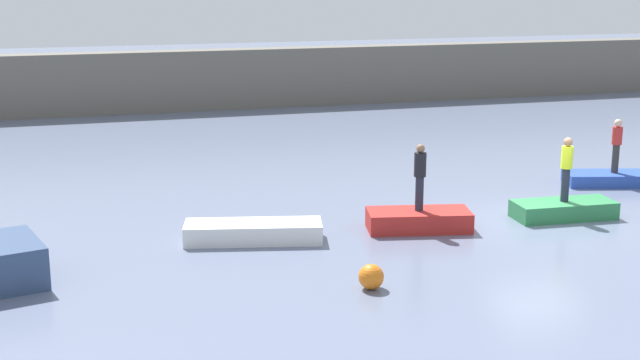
{
  "coord_description": "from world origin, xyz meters",
  "views": [
    {
      "loc": [
        -12.27,
        -20.57,
        6.83
      ],
      "look_at": [
        -5.53,
        2.54,
        0.99
      ],
      "focal_mm": 49.4,
      "sensor_mm": 36.0,
      "label": 1
    }
  ],
  "objects_px": {
    "person_dark_shirt": "(420,174)",
    "rowboat_white": "(253,232)",
    "mooring_buoy": "(371,277)",
    "rowboat_blue": "(614,178)",
    "rowboat_green": "(564,210)",
    "person_red_shirt": "(617,143)",
    "person_hiviz_shirt": "(567,166)",
    "rowboat_red": "(419,220)"
  },
  "relations": [
    {
      "from": "rowboat_red",
      "to": "person_hiviz_shirt",
      "type": "relative_size",
      "value": 1.51
    },
    {
      "from": "mooring_buoy",
      "to": "rowboat_green",
      "type": "bearing_deg",
      "value": 28.17
    },
    {
      "from": "person_hiviz_shirt",
      "to": "mooring_buoy",
      "type": "bearing_deg",
      "value": -151.83
    },
    {
      "from": "rowboat_white",
      "to": "rowboat_green",
      "type": "bearing_deg",
      "value": 10.66
    },
    {
      "from": "rowboat_blue",
      "to": "person_red_shirt",
      "type": "relative_size",
      "value": 1.78
    },
    {
      "from": "rowboat_blue",
      "to": "person_hiviz_shirt",
      "type": "distance_m",
      "value": 4.9
    },
    {
      "from": "rowboat_red",
      "to": "mooring_buoy",
      "type": "height_order",
      "value": "mooring_buoy"
    },
    {
      "from": "person_hiviz_shirt",
      "to": "mooring_buoy",
      "type": "xyz_separation_m",
      "value": [
        -7.03,
        -3.76,
        -1.22
      ]
    },
    {
      "from": "rowboat_red",
      "to": "rowboat_white",
      "type": "bearing_deg",
      "value": -171.39
    },
    {
      "from": "rowboat_white",
      "to": "person_hiviz_shirt",
      "type": "relative_size",
      "value": 1.93
    },
    {
      "from": "rowboat_green",
      "to": "person_red_shirt",
      "type": "bearing_deg",
      "value": 42.54
    },
    {
      "from": "rowboat_red",
      "to": "person_dark_shirt",
      "type": "xyz_separation_m",
      "value": [
        -0.0,
        0.0,
        1.27
      ]
    },
    {
      "from": "person_red_shirt",
      "to": "person_dark_shirt",
      "type": "bearing_deg",
      "value": -159.96
    },
    {
      "from": "rowboat_blue",
      "to": "person_red_shirt",
      "type": "bearing_deg",
      "value": 0.0
    },
    {
      "from": "rowboat_white",
      "to": "rowboat_red",
      "type": "xyz_separation_m",
      "value": [
        4.45,
        -0.24,
        0.02
      ]
    },
    {
      "from": "rowboat_blue",
      "to": "person_hiviz_shirt",
      "type": "relative_size",
      "value": 1.71
    },
    {
      "from": "rowboat_red",
      "to": "person_red_shirt",
      "type": "xyz_separation_m",
      "value": [
        7.98,
        2.91,
        1.11
      ]
    },
    {
      "from": "rowboat_white",
      "to": "person_red_shirt",
      "type": "height_order",
      "value": "person_red_shirt"
    },
    {
      "from": "rowboat_red",
      "to": "person_dark_shirt",
      "type": "height_order",
      "value": "person_dark_shirt"
    },
    {
      "from": "person_dark_shirt",
      "to": "rowboat_red",
      "type": "bearing_deg",
      "value": 0.0
    },
    {
      "from": "person_red_shirt",
      "to": "person_hiviz_shirt",
      "type": "bearing_deg",
      "value": -140.72
    },
    {
      "from": "rowboat_red",
      "to": "person_red_shirt",
      "type": "bearing_deg",
      "value": 31.79
    },
    {
      "from": "rowboat_white",
      "to": "person_red_shirt",
      "type": "relative_size",
      "value": 2.01
    },
    {
      "from": "mooring_buoy",
      "to": "rowboat_red",
      "type": "bearing_deg",
      "value": 54.87
    },
    {
      "from": "person_hiviz_shirt",
      "to": "rowboat_green",
      "type": "bearing_deg",
      "value": 0.0
    },
    {
      "from": "rowboat_green",
      "to": "rowboat_blue",
      "type": "bearing_deg",
      "value": 42.54
    },
    {
      "from": "person_dark_shirt",
      "to": "mooring_buoy",
      "type": "height_order",
      "value": "person_dark_shirt"
    },
    {
      "from": "rowboat_green",
      "to": "rowboat_blue",
      "type": "relative_size",
      "value": 0.91
    },
    {
      "from": "rowboat_blue",
      "to": "mooring_buoy",
      "type": "distance_m",
      "value": 12.64
    },
    {
      "from": "person_hiviz_shirt",
      "to": "mooring_buoy",
      "type": "height_order",
      "value": "person_hiviz_shirt"
    },
    {
      "from": "person_dark_shirt",
      "to": "rowboat_white",
      "type": "bearing_deg",
      "value": 176.86
    },
    {
      "from": "rowboat_blue",
      "to": "person_red_shirt",
      "type": "distance_m",
      "value": 1.18
    },
    {
      "from": "rowboat_white",
      "to": "rowboat_green",
      "type": "relative_size",
      "value": 1.23
    },
    {
      "from": "rowboat_green",
      "to": "person_hiviz_shirt",
      "type": "bearing_deg",
      "value": 0.0
    },
    {
      "from": "mooring_buoy",
      "to": "person_dark_shirt",
      "type": "bearing_deg",
      "value": 54.87
    },
    {
      "from": "rowboat_green",
      "to": "mooring_buoy",
      "type": "bearing_deg",
      "value": -148.57
    },
    {
      "from": "person_hiviz_shirt",
      "to": "person_red_shirt",
      "type": "xyz_separation_m",
      "value": [
        3.66,
        2.99,
        -0.13
      ]
    },
    {
      "from": "mooring_buoy",
      "to": "rowboat_blue",
      "type": "bearing_deg",
      "value": 32.3
    },
    {
      "from": "person_dark_shirt",
      "to": "person_hiviz_shirt",
      "type": "bearing_deg",
      "value": -1.08
    },
    {
      "from": "rowboat_green",
      "to": "person_red_shirt",
      "type": "distance_m",
      "value": 4.86
    },
    {
      "from": "rowboat_green",
      "to": "person_hiviz_shirt",
      "type": "relative_size",
      "value": 1.57
    },
    {
      "from": "rowboat_red",
      "to": "rowboat_blue",
      "type": "distance_m",
      "value": 8.5
    }
  ]
}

